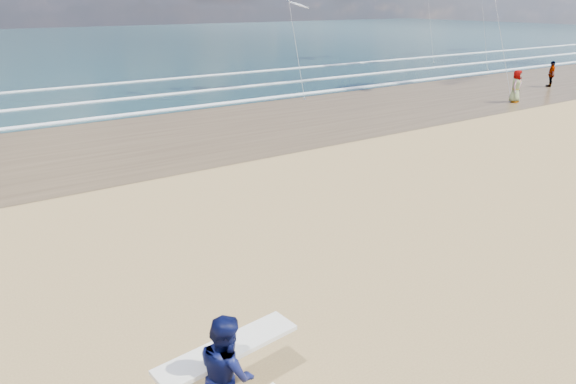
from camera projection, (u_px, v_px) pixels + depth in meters
wet_sand_strip at (392, 101)px, 30.98m from camera, size 220.00×12.00×0.01m
ocean at (121, 43)px, 72.97m from camera, size 220.00×100.00×0.02m
foam_breakers at (297, 80)px, 38.82m from camera, size 220.00×11.70×0.05m
surfer_far at (227, 372)px, 7.06m from camera, size 2.24×1.20×1.83m
beachgoer_0 at (516, 86)px, 30.22m from camera, size 1.06×0.86×1.89m
beachgoer_1 at (551, 74)px, 35.66m from camera, size 1.06×1.01×1.77m
kite_1 at (290, 9)px, 31.86m from camera, size 5.90×4.75×9.32m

